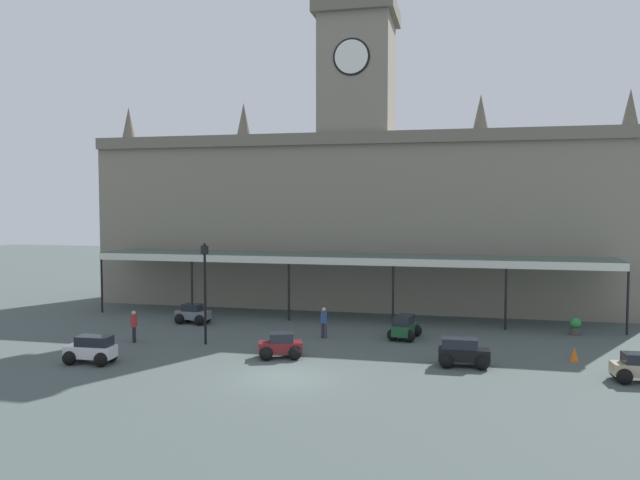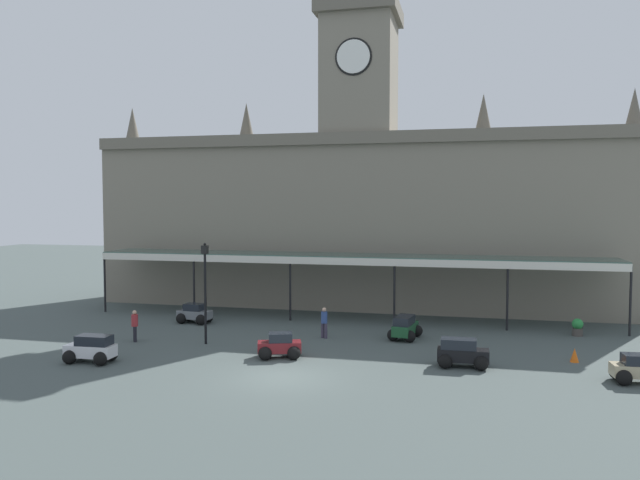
{
  "view_description": "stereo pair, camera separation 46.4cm",
  "coord_description": "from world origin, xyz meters",
  "px_view_note": "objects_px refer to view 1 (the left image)",
  "views": [
    {
      "loc": [
        7.06,
        -24.6,
        7.32
      ],
      "look_at": [
        0.0,
        6.71,
        5.4
      ],
      "focal_mm": 34.72,
      "sensor_mm": 36.0,
      "label": 1
    },
    {
      "loc": [
        7.51,
        -24.49,
        7.32
      ],
      "look_at": [
        0.0,
        6.71,
        5.4
      ],
      "focal_mm": 34.72,
      "sensor_mm": 36.0,
      "label": 2
    }
  ],
  "objects_px": {
    "car_white_estate": "(91,351)",
    "traffic_cone": "(574,354)",
    "car_green_estate": "(405,328)",
    "pedestrian_crossing_forecourt": "(324,321)",
    "car_black_estate": "(463,354)",
    "pedestrian_beside_cars": "(134,325)",
    "car_grey_sedan": "(193,315)",
    "planter_forecourt_centre": "(575,326)",
    "car_beige_sedan": "(638,370)",
    "victorian_lamppost": "(205,282)",
    "car_maroon_sedan": "(281,347)"
  },
  "relations": [
    {
      "from": "car_beige_sedan",
      "to": "pedestrian_crossing_forecourt",
      "type": "height_order",
      "value": "pedestrian_crossing_forecourt"
    },
    {
      "from": "car_beige_sedan",
      "to": "pedestrian_crossing_forecourt",
      "type": "xyz_separation_m",
      "value": [
        -14.32,
        5.22,
        0.41
      ]
    },
    {
      "from": "car_beige_sedan",
      "to": "car_grey_sedan",
      "type": "bearing_deg",
      "value": 161.96
    },
    {
      "from": "victorian_lamppost",
      "to": "traffic_cone",
      "type": "relative_size",
      "value": 8.19
    },
    {
      "from": "planter_forecourt_centre",
      "to": "car_beige_sedan",
      "type": "bearing_deg",
      "value": -84.62
    },
    {
      "from": "pedestrian_beside_cars",
      "to": "car_beige_sedan",
      "type": "bearing_deg",
      "value": -4.9
    },
    {
      "from": "car_black_estate",
      "to": "car_grey_sedan",
      "type": "bearing_deg",
      "value": 157.63
    },
    {
      "from": "pedestrian_crossing_forecourt",
      "to": "victorian_lamppost",
      "type": "height_order",
      "value": "victorian_lamppost"
    },
    {
      "from": "car_black_estate",
      "to": "pedestrian_crossing_forecourt",
      "type": "xyz_separation_m",
      "value": [
        -7.34,
        4.32,
        0.34
      ]
    },
    {
      "from": "car_beige_sedan",
      "to": "car_white_estate",
      "type": "bearing_deg",
      "value": -174.44
    },
    {
      "from": "car_black_estate",
      "to": "planter_forecourt_centre",
      "type": "bearing_deg",
      "value": 53.06
    },
    {
      "from": "car_green_estate",
      "to": "pedestrian_beside_cars",
      "type": "relative_size",
      "value": 1.42
    },
    {
      "from": "car_green_estate",
      "to": "car_grey_sedan",
      "type": "bearing_deg",
      "value": 173.64
    },
    {
      "from": "car_white_estate",
      "to": "traffic_cone",
      "type": "bearing_deg",
      "value": 13.72
    },
    {
      "from": "car_grey_sedan",
      "to": "car_green_estate",
      "type": "xyz_separation_m",
      "value": [
        12.95,
        -1.44,
        0.06
      ]
    },
    {
      "from": "car_beige_sedan",
      "to": "victorian_lamppost",
      "type": "distance_m",
      "value": 20.33
    },
    {
      "from": "traffic_cone",
      "to": "car_green_estate",
      "type": "bearing_deg",
      "value": 159.29
    },
    {
      "from": "car_green_estate",
      "to": "traffic_cone",
      "type": "distance_m",
      "value": 8.66
    },
    {
      "from": "pedestrian_crossing_forecourt",
      "to": "car_black_estate",
      "type": "bearing_deg",
      "value": -30.47
    },
    {
      "from": "car_green_estate",
      "to": "pedestrian_crossing_forecourt",
      "type": "relative_size",
      "value": 1.42
    },
    {
      "from": "car_beige_sedan",
      "to": "car_grey_sedan",
      "type": "distance_m",
      "value": 24.18
    },
    {
      "from": "car_maroon_sedan",
      "to": "pedestrian_beside_cars",
      "type": "height_order",
      "value": "pedestrian_beside_cars"
    },
    {
      "from": "pedestrian_beside_cars",
      "to": "traffic_cone",
      "type": "xyz_separation_m",
      "value": [
        21.92,
        0.94,
        -0.59
      ]
    },
    {
      "from": "car_grey_sedan",
      "to": "car_green_estate",
      "type": "height_order",
      "value": "car_green_estate"
    },
    {
      "from": "car_beige_sedan",
      "to": "car_white_estate",
      "type": "relative_size",
      "value": 0.93
    },
    {
      "from": "car_beige_sedan",
      "to": "victorian_lamppost",
      "type": "height_order",
      "value": "victorian_lamppost"
    },
    {
      "from": "traffic_cone",
      "to": "car_black_estate",
      "type": "bearing_deg",
      "value": -157.52
    },
    {
      "from": "car_black_estate",
      "to": "pedestrian_beside_cars",
      "type": "bearing_deg",
      "value": 176.12
    },
    {
      "from": "car_grey_sedan",
      "to": "planter_forecourt_centre",
      "type": "relative_size",
      "value": 2.2
    },
    {
      "from": "pedestrian_crossing_forecourt",
      "to": "victorian_lamppost",
      "type": "bearing_deg",
      "value": -153.83
    },
    {
      "from": "car_beige_sedan",
      "to": "pedestrian_beside_cars",
      "type": "distance_m",
      "value": 23.96
    },
    {
      "from": "traffic_cone",
      "to": "planter_forecourt_centre",
      "type": "distance_m",
      "value": 6.17
    },
    {
      "from": "car_maroon_sedan",
      "to": "pedestrian_crossing_forecourt",
      "type": "bearing_deg",
      "value": 76.8
    },
    {
      "from": "car_grey_sedan",
      "to": "traffic_cone",
      "type": "xyz_separation_m",
      "value": [
        21.05,
        -4.5,
        -0.18
      ]
    },
    {
      "from": "car_white_estate",
      "to": "car_beige_sedan",
      "type": "bearing_deg",
      "value": 5.56
    },
    {
      "from": "car_maroon_sedan",
      "to": "car_beige_sedan",
      "type": "height_order",
      "value": "same"
    },
    {
      "from": "car_maroon_sedan",
      "to": "pedestrian_crossing_forecourt",
      "type": "height_order",
      "value": "pedestrian_crossing_forecourt"
    },
    {
      "from": "car_black_estate",
      "to": "planter_forecourt_centre",
      "type": "distance_m",
      "value": 10.2
    },
    {
      "from": "car_green_estate",
      "to": "car_black_estate",
      "type": "bearing_deg",
      "value": -59.3
    },
    {
      "from": "car_maroon_sedan",
      "to": "pedestrian_beside_cars",
      "type": "xyz_separation_m",
      "value": [
        -8.46,
        1.47,
        0.41
      ]
    },
    {
      "from": "car_maroon_sedan",
      "to": "car_green_estate",
      "type": "height_order",
      "value": "car_green_estate"
    },
    {
      "from": "car_maroon_sedan",
      "to": "car_black_estate",
      "type": "height_order",
      "value": "car_black_estate"
    },
    {
      "from": "car_grey_sedan",
      "to": "planter_forecourt_centre",
      "type": "bearing_deg",
      "value": 4.05
    },
    {
      "from": "car_green_estate",
      "to": "traffic_cone",
      "type": "bearing_deg",
      "value": -20.71
    },
    {
      "from": "car_white_estate",
      "to": "victorian_lamppost",
      "type": "height_order",
      "value": "victorian_lamppost"
    },
    {
      "from": "car_beige_sedan",
      "to": "car_black_estate",
      "type": "height_order",
      "value": "car_black_estate"
    },
    {
      "from": "car_maroon_sedan",
      "to": "victorian_lamppost",
      "type": "distance_m",
      "value": 5.66
    },
    {
      "from": "car_maroon_sedan",
      "to": "car_black_estate",
      "type": "xyz_separation_m",
      "value": [
        8.43,
        0.32,
        0.06
      ]
    },
    {
      "from": "pedestrian_beside_cars",
      "to": "traffic_cone",
      "type": "bearing_deg",
      "value": 2.45
    },
    {
      "from": "car_maroon_sedan",
      "to": "traffic_cone",
      "type": "distance_m",
      "value": 13.68
    }
  ]
}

